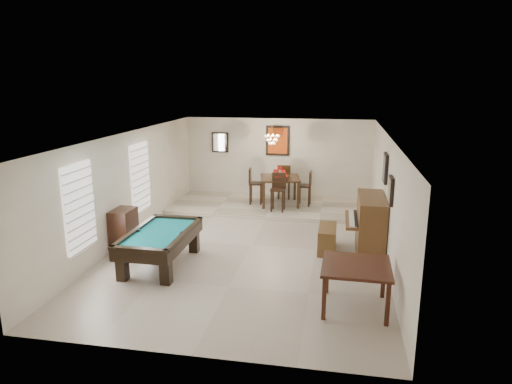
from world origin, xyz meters
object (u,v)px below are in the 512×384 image
(dining_chair_west, at_px, (256,186))
(apothecary_chest, at_px, (124,230))
(pool_table, at_px, (161,249))
(upright_piano, at_px, (363,225))
(flower_vase, at_px, (280,170))
(dining_chair_east, at_px, (304,188))
(chandelier, at_px, (272,136))
(dining_table, at_px, (280,189))
(square_table, at_px, (355,286))
(dining_chair_north, at_px, (284,181))
(piano_bench, at_px, (327,239))
(dining_chair_south, at_px, (278,192))

(dining_chair_west, bearing_deg, apothecary_chest, 145.62)
(pool_table, relative_size, dining_chair_west, 1.98)
(upright_piano, relative_size, flower_vase, 7.33)
(pool_table, relative_size, flower_vase, 10.01)
(flower_vase, height_order, dining_chair_east, flower_vase)
(upright_piano, xyz_separation_m, chandelier, (-2.54, 3.22, 1.55))
(dining_table, relative_size, flower_vase, 5.39)
(dining_chair_west, height_order, dining_chair_east, dining_chair_west)
(square_table, bearing_deg, dining_chair_east, 102.57)
(flower_vase, relative_size, dining_chair_west, 0.20)
(dining_chair_north, distance_m, chandelier, 1.78)
(apothecary_chest, distance_m, dining_chair_west, 4.73)
(square_table, height_order, piano_bench, square_table)
(flower_vase, height_order, dining_chair_south, flower_vase)
(upright_piano, xyz_separation_m, dining_chair_north, (-2.27, 4.07, 0.01))
(dining_chair_west, bearing_deg, upright_piano, -142.95)
(dining_chair_south, relative_size, dining_chair_north, 0.99)
(flower_vase, relative_size, dining_chair_east, 0.21)
(dining_chair_west, bearing_deg, chandelier, -103.49)
(upright_piano, relative_size, apothecary_chest, 1.59)
(pool_table, height_order, square_table, square_table)
(pool_table, height_order, apothecary_chest, apothecary_chest)
(square_table, relative_size, apothecary_chest, 1.16)
(piano_bench, xyz_separation_m, chandelier, (-1.76, 3.20, 1.92))
(chandelier, bearing_deg, flower_vase, 26.34)
(square_table, bearing_deg, dining_table, 109.13)
(square_table, height_order, upright_piano, upright_piano)
(piano_bench, height_order, apothecary_chest, apothecary_chest)
(square_table, relative_size, piano_bench, 1.14)
(piano_bench, bearing_deg, dining_chair_west, 124.50)
(dining_chair_south, bearing_deg, chandelier, 115.21)
(dining_table, relative_size, dining_chair_east, 1.11)
(dining_chair_south, height_order, chandelier, chandelier)
(dining_chair_north, bearing_deg, dining_table, 82.33)
(chandelier, bearing_deg, square_table, -68.48)
(dining_chair_north, bearing_deg, dining_chair_east, 128.65)
(dining_chair_east, bearing_deg, pool_table, -26.99)
(pool_table, bearing_deg, flower_vase, 68.98)
(apothecary_chest, relative_size, chandelier, 1.64)
(piano_bench, xyz_separation_m, flower_vase, (-1.52, 3.31, 0.91))
(dining_chair_south, distance_m, dining_chair_east, 1.01)
(piano_bench, bearing_deg, flower_vase, 114.66)
(chandelier, bearing_deg, dining_chair_west, 172.09)
(dining_chair_east, bearing_deg, piano_bench, 14.95)
(upright_piano, distance_m, dining_chair_south, 3.47)
(apothecary_chest, distance_m, flower_vase, 5.20)
(piano_bench, bearing_deg, dining_chair_north, 110.18)
(piano_bench, distance_m, dining_chair_west, 3.98)
(flower_vase, xyz_separation_m, chandelier, (-0.24, -0.12, 1.02))
(apothecary_chest, bearing_deg, piano_bench, 10.97)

